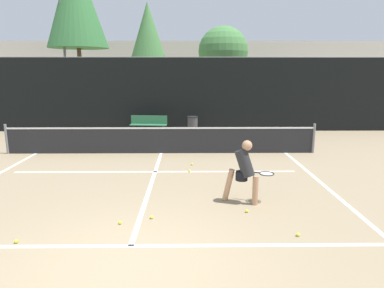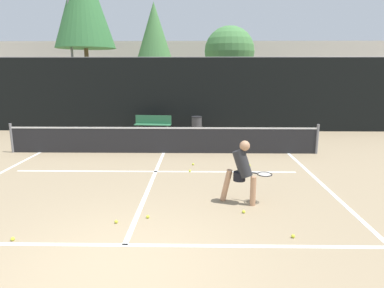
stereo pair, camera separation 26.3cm
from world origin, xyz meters
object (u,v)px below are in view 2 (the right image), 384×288
Objects in this scene: player_practicing at (242,169)px; parked_car at (254,113)px; trash_bin at (197,125)px; courtside_bench at (153,124)px.

parked_car is (2.16, 11.71, -0.17)m from player_practicing.
parked_car reaches higher than trash_bin.
player_practicing is at bearing -100.44° from parked_car.
player_practicing is at bearing -64.26° from courtside_bench.
courtside_bench reaches higher than trash_bin.
courtside_bench is at bearing -149.67° from parked_car.
player_practicing reaches higher than courtside_bench.
parked_car reaches higher than courtside_bench.
courtside_bench is at bearing 179.35° from trash_bin.
player_practicing is 0.33× the size of parked_car.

